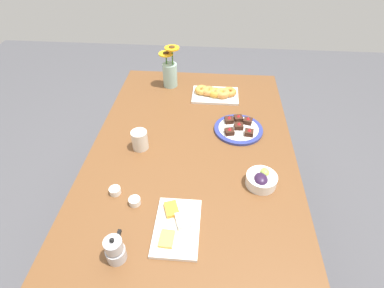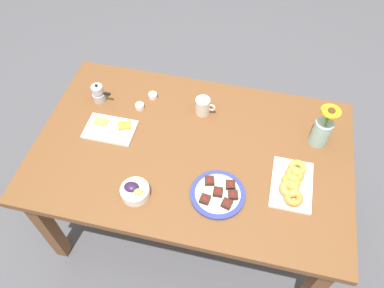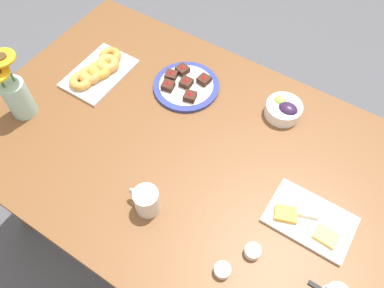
% 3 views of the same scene
% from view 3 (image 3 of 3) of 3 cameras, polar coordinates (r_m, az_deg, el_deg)
% --- Properties ---
extents(ground_plane, '(6.00, 6.00, 0.00)m').
position_cam_3_polar(ground_plane, '(1.97, -0.00, -12.58)').
color(ground_plane, '#4C4C51').
extents(dining_table, '(1.60, 1.00, 0.74)m').
position_cam_3_polar(dining_table, '(1.37, -0.00, -2.87)').
color(dining_table, brown).
rests_on(dining_table, ground_plane).
extents(coffee_mug, '(0.11, 0.08, 0.10)m').
position_cam_3_polar(coffee_mug, '(1.16, -6.80, -8.65)').
color(coffee_mug, beige).
rests_on(coffee_mug, dining_table).
extents(grape_bowl, '(0.13, 0.13, 0.07)m').
position_cam_3_polar(grape_bowl, '(1.41, 13.82, 5.17)').
color(grape_bowl, white).
rests_on(grape_bowl, dining_table).
extents(cheese_platter, '(0.26, 0.17, 0.03)m').
position_cam_3_polar(cheese_platter, '(1.23, 17.39, -10.90)').
color(cheese_platter, white).
rests_on(cheese_platter, dining_table).
extents(croissant_platter, '(0.19, 0.28, 0.05)m').
position_cam_3_polar(croissant_platter, '(1.55, -14.06, 10.82)').
color(croissant_platter, white).
rests_on(croissant_platter, dining_table).
extents(jam_cup_honey, '(0.05, 0.05, 0.03)m').
position_cam_3_polar(jam_cup_honey, '(1.12, 4.65, -18.61)').
color(jam_cup_honey, white).
rests_on(jam_cup_honey, dining_table).
extents(jam_cup_berry, '(0.05, 0.05, 0.03)m').
position_cam_3_polar(jam_cup_berry, '(1.15, 9.23, -15.82)').
color(jam_cup_berry, white).
rests_on(jam_cup_berry, dining_table).
extents(dessert_plate, '(0.26, 0.26, 0.05)m').
position_cam_3_polar(dessert_plate, '(1.47, -0.95, 8.92)').
color(dessert_plate, navy).
rests_on(dessert_plate, dining_table).
extents(flower_vase, '(0.10, 0.13, 0.26)m').
position_cam_3_polar(flower_vase, '(1.47, -25.20, 6.79)').
color(flower_vase, '#99C1B7').
rests_on(flower_vase, dining_table).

